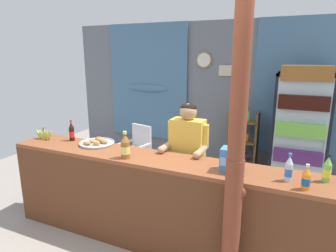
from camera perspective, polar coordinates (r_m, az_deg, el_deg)
ground_plane at (r=4.07m, az=1.15°, el=-16.13°), size 7.81×7.81×0.00m
back_wall_curtained at (r=5.32m, az=9.25°, el=6.09°), size 5.71×0.22×2.60m
stall_counter at (r=3.07m, az=-2.45°, el=-13.92°), size 3.61×0.50×1.00m
timber_post at (r=2.36m, az=13.04°, el=-7.61°), size 0.17×0.15×2.48m
drink_fridge at (r=4.65m, az=24.55°, el=0.18°), size 0.76×0.67×1.89m
bottle_shelf_rack at (r=5.04m, az=14.41°, el=-3.24°), size 0.48×0.28×1.13m
plastic_lawn_chair at (r=5.01m, az=-6.13°, el=-4.12°), size 0.53×0.53×0.86m
shopkeeper at (r=3.32m, az=3.81°, el=-5.18°), size 0.48×0.42×1.52m
soda_bottle_iced_tea at (r=3.01m, az=-8.37°, el=-4.07°), size 0.10×0.10×0.28m
soda_bottle_cola at (r=3.77m, az=-18.37°, el=-1.12°), size 0.06×0.06×0.26m
soda_bottle_lime_soda at (r=2.78m, az=28.76°, el=-7.57°), size 0.06×0.06×0.25m
soda_bottle_water at (r=2.66m, az=22.60°, el=-7.85°), size 0.06×0.06×0.25m
soda_bottle_orange_soda at (r=2.56m, az=25.46°, el=-9.34°), size 0.06×0.06×0.21m
snack_box_biscuit at (r=2.71m, az=12.19°, el=-6.49°), size 0.17×0.16×0.22m
pastry_tray at (r=3.55m, az=-13.74°, el=-3.17°), size 0.41×0.41×0.07m
banana_bunch at (r=3.96m, az=-23.10°, el=-1.56°), size 0.27×0.05×0.16m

